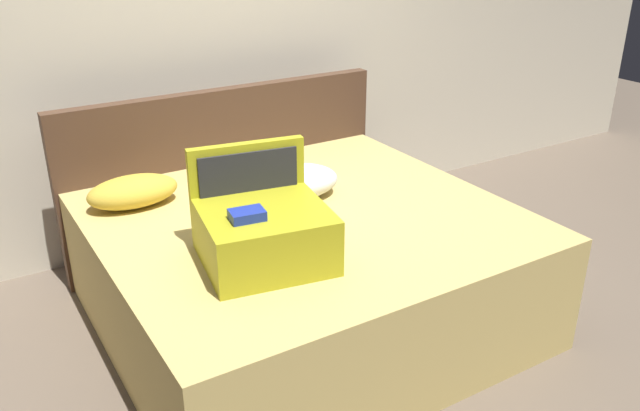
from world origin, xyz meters
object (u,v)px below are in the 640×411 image
(bed, at_px, (306,269))
(hard_case_large, at_px, (263,229))
(pillow_near_headboard, at_px, (133,191))
(pillow_center_head, at_px, (293,182))

(bed, relative_size, hard_case_large, 3.30)
(pillow_near_headboard, height_order, pillow_center_head, pillow_center_head)
(hard_case_large, height_order, pillow_near_headboard, hard_case_large)
(bed, distance_m, hard_case_large, 0.63)
(pillow_center_head, bearing_deg, hard_case_large, -129.77)
(bed, bearing_deg, pillow_near_headboard, 140.94)
(hard_case_large, relative_size, pillow_near_headboard, 1.31)
(hard_case_large, bearing_deg, bed, 48.01)
(hard_case_large, bearing_deg, pillow_center_head, 60.03)
(pillow_near_headboard, bearing_deg, pillow_center_head, -23.58)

